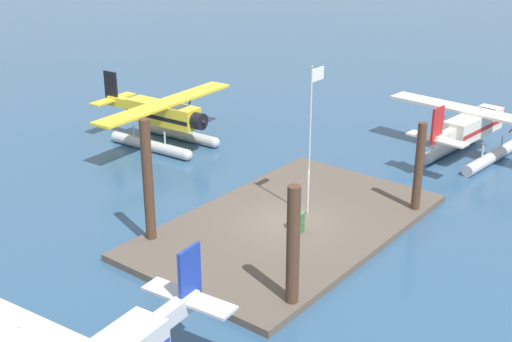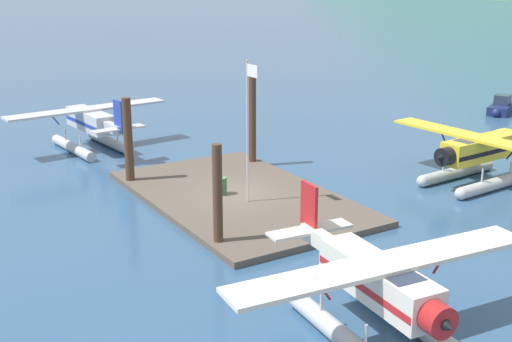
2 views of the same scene
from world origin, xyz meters
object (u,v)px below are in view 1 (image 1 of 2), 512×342
Objects in this scene: fuel_drum at (298,221)px; seaplane_cream_stbd_aft at (473,131)px; flagpole at (312,125)px; seaplane_yellow_bow_right at (164,119)px.

fuel_drum is 14.11m from seaplane_cream_stbd_aft.
fuel_drum is 0.08× the size of seaplane_cream_stbd_aft.
flagpole reaches higher than seaplane_yellow_bow_right.
flagpole is 0.65× the size of seaplane_yellow_bow_right.
flagpole reaches higher than seaplane_cream_stbd_aft.
seaplane_cream_stbd_aft reaches higher than fuel_drum.
seaplane_cream_stbd_aft is (9.14, -15.03, 0.00)m from seaplane_yellow_bow_right.
fuel_drum is at bearing -110.32° from seaplane_yellow_bow_right.
flagpole is 13.08m from seaplane_yellow_bow_right.
seaplane_cream_stbd_aft is (13.94, -2.07, 0.84)m from fuel_drum.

